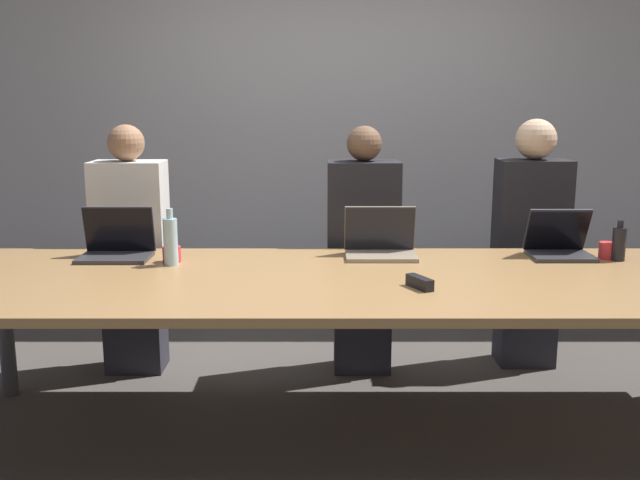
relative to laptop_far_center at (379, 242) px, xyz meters
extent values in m
plane|color=#4C4742|center=(-0.18, -0.43, -0.83)|extent=(24.00, 24.00, 0.00)
cube|color=#ADADB2|center=(-0.18, 1.44, 0.57)|extent=(12.00, 0.06, 2.80)
cube|color=#9E7547|center=(-0.18, -0.43, -0.09)|extent=(3.91, 1.23, 0.04)
cylinder|color=#4C4C51|center=(-1.95, 0.00, -0.47)|extent=(0.08, 0.08, 0.72)
cube|color=gray|center=(0.00, -0.05, -0.06)|extent=(0.36, 0.23, 0.02)
cube|color=gray|center=(0.00, 0.05, 0.06)|extent=(0.36, 0.06, 0.23)
cube|color=black|center=(0.00, 0.04, 0.06)|extent=(0.36, 0.05, 0.23)
cube|color=#2D2D38|center=(-0.06, 0.37, -0.60)|extent=(0.32, 0.24, 0.45)
cube|color=#232328|center=(-0.06, 0.37, 0.00)|extent=(0.40, 0.24, 0.76)
sphere|color=brown|center=(-0.06, 0.37, 0.47)|extent=(0.19, 0.19, 0.19)
cube|color=#333338|center=(-1.33, -0.09, -0.06)|extent=(0.35, 0.23, 0.02)
cube|color=#333338|center=(-1.33, 0.02, 0.06)|extent=(0.36, 0.06, 0.24)
cube|color=black|center=(-1.33, 0.01, 0.06)|extent=(0.35, 0.06, 0.23)
cube|color=#2D2D38|center=(-1.37, 0.38, -0.60)|extent=(0.32, 0.24, 0.45)
cube|color=silver|center=(-1.37, 0.38, 0.00)|extent=(0.40, 0.24, 0.76)
sphere|color=#9E7051|center=(-1.37, 0.38, 0.48)|extent=(0.20, 0.20, 0.20)
cylinder|color=red|center=(-1.04, -0.13, -0.03)|extent=(0.09, 0.09, 0.08)
cylinder|color=#ADD1E0|center=(-1.03, -0.20, 0.04)|extent=(0.07, 0.07, 0.23)
cylinder|color=#ADD1E0|center=(-1.03, -0.20, 0.18)|extent=(0.03, 0.03, 0.05)
cube|color=#333338|center=(0.91, -0.05, -0.06)|extent=(0.31, 0.24, 0.02)
cube|color=#333338|center=(0.91, 0.03, 0.06)|extent=(0.31, 0.11, 0.22)
cube|color=black|center=(0.91, 0.02, 0.06)|extent=(0.31, 0.11, 0.22)
cube|color=#2D2D38|center=(0.91, 0.47, -0.60)|extent=(0.32, 0.24, 0.45)
cube|color=#232328|center=(0.91, 0.47, 0.00)|extent=(0.40, 0.24, 0.76)
sphere|color=beige|center=(0.91, 0.47, 0.49)|extent=(0.23, 0.23, 0.23)
cylinder|color=red|center=(1.13, -0.07, -0.03)|extent=(0.08, 0.08, 0.09)
cylinder|color=black|center=(1.17, -0.10, 0.01)|extent=(0.07, 0.07, 0.17)
cylinder|color=black|center=(1.17, -0.10, 0.11)|extent=(0.03, 0.03, 0.04)
cube|color=black|center=(0.12, -0.63, -0.05)|extent=(0.11, 0.15, 0.05)
camera|label=1|loc=(-0.31, -3.55, 0.73)|focal=40.00mm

